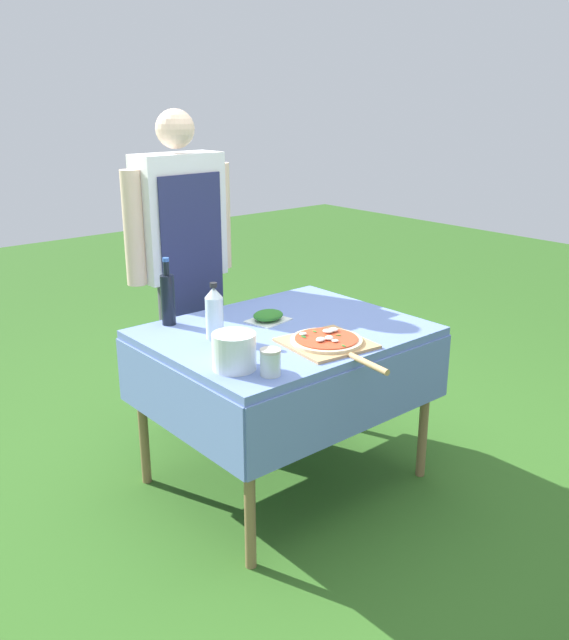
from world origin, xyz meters
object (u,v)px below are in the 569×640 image
object	(u,v)px
water_bottle	(214,313)
sauce_jar	(270,364)
person_cook	(181,248)
mixing_tub	(234,351)
prep_table	(285,347)
herb_container	(268,316)
oil_bottle	(168,298)
pizza_on_peel	(327,342)

from	to	relation	value
water_bottle	sauce_jar	xyz separation A→B (m)	(-0.07, -0.45, -0.07)
person_cook	sauce_jar	distance (m)	1.19
mixing_tub	water_bottle	bearing A→B (deg)	66.87
prep_table	person_cook	distance (m)	0.83
herb_container	mixing_tub	world-z (taller)	mixing_tub
prep_table	water_bottle	xyz separation A→B (m)	(-0.29, 0.10, 0.19)
person_cook	mixing_tub	distance (m)	1.09
oil_bottle	herb_container	size ratio (longest dim) A/B	1.54
pizza_on_peel	herb_container	distance (m)	0.40
pizza_on_peel	sauce_jar	distance (m)	0.38
person_cook	pizza_on_peel	world-z (taller)	person_cook
pizza_on_peel	water_bottle	size ratio (longest dim) A/B	2.29
sauce_jar	pizza_on_peel	bearing A→B (deg)	13.25
person_cook	prep_table	bearing A→B (deg)	89.52
prep_table	herb_container	bearing A→B (deg)	84.30
mixing_tub	person_cook	bearing A→B (deg)	67.54
pizza_on_peel	water_bottle	xyz separation A→B (m)	(-0.29, 0.36, 0.10)
water_bottle	mixing_tub	bearing A→B (deg)	-113.13
water_bottle	prep_table	bearing A→B (deg)	-18.10
prep_table	pizza_on_peel	world-z (taller)	pizza_on_peel
person_cook	herb_container	world-z (taller)	person_cook
person_cook	mixing_tub	xyz separation A→B (m)	(-0.41, -0.99, -0.16)
pizza_on_peel	oil_bottle	distance (m)	0.73
person_cook	herb_container	bearing A→B (deg)	90.94
oil_bottle	herb_container	world-z (taller)	oil_bottle
prep_table	water_bottle	bearing A→B (deg)	161.90
person_cook	sauce_jar	bearing A→B (deg)	70.86
sauce_jar	oil_bottle	bearing A→B (deg)	88.02
prep_table	oil_bottle	xyz separation A→B (m)	(-0.34, 0.38, 0.20)
herb_container	water_bottle	bearing A→B (deg)	-174.15
person_cook	oil_bottle	distance (m)	0.52
water_bottle	sauce_jar	distance (m)	0.46
herb_container	sauce_jar	xyz separation A→B (m)	(-0.38, -0.48, 0.02)
prep_table	oil_bottle	world-z (taller)	oil_bottle
herb_container	sauce_jar	distance (m)	0.61
sauce_jar	water_bottle	bearing A→B (deg)	80.69
prep_table	pizza_on_peel	xyz separation A→B (m)	(-0.00, -0.27, 0.10)
pizza_on_peel	mixing_tub	size ratio (longest dim) A/B	3.35
prep_table	oil_bottle	bearing A→B (deg)	132.42
mixing_tub	sauce_jar	size ratio (longest dim) A/B	1.65
person_cook	mixing_tub	bearing A→B (deg)	65.62
person_cook	oil_bottle	bearing A→B (deg)	48.90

